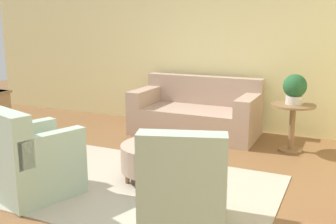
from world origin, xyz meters
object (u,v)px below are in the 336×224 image
at_px(armchair_left, 31,162).
at_px(armchair_right, 184,191).
at_px(side_table, 293,119).
at_px(potted_plant_on_side_table, 295,88).
at_px(couch, 196,114).
at_px(ottoman_table, 157,157).

relative_size(armchair_left, armchair_right, 1.00).
bearing_deg(side_table, potted_plant_on_side_table, 0.00).
bearing_deg(couch, armchair_right, -71.09).
xyz_separation_m(ottoman_table, potted_plant_on_side_table, (1.25, 1.74, 0.62)).
bearing_deg(armchair_right, couch, 108.91).
bearing_deg(potted_plant_on_side_table, couch, 170.00).
height_order(couch, ottoman_table, couch).
bearing_deg(ottoman_table, couch, 98.11).
xyz_separation_m(armchair_left, potted_plant_on_side_table, (2.22, 2.67, 0.53)).
relative_size(armchair_right, side_table, 1.41).
bearing_deg(armchair_left, couch, 76.90).
relative_size(couch, ottoman_table, 2.43).
xyz_separation_m(armchair_right, potted_plant_on_side_table, (0.53, 2.67, 0.53)).
bearing_deg(couch, side_table, -10.00).
height_order(armchair_right, potted_plant_on_side_table, potted_plant_on_side_table).
bearing_deg(side_table, couch, 170.00).
distance_m(couch, ottoman_table, 2.03).
height_order(couch, potted_plant_on_side_table, potted_plant_on_side_table).
relative_size(armchair_left, potted_plant_on_side_table, 2.29).
bearing_deg(side_table, armchair_left, -129.73).
bearing_deg(ottoman_table, armchair_right, -52.16).
xyz_separation_m(side_table, potted_plant_on_side_table, (0.00, 0.00, 0.43)).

